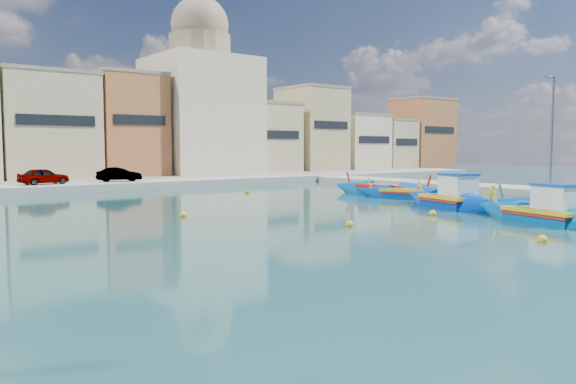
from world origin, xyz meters
name	(u,v)px	position (x,y,z in m)	size (l,w,h in m)	color
ground	(475,231)	(0.00, 0.00, 0.00)	(160.00, 160.00, 0.00)	#143C3D
north_quay	(143,183)	(0.00, 32.00, 0.30)	(80.00, 8.00, 0.60)	gray
north_townhouses	(175,131)	(6.68, 39.36, 5.00)	(83.20, 7.87, 10.19)	tan
church_block	(201,99)	(10.00, 40.00, 8.41)	(10.00, 10.00, 19.10)	beige
quay_street_lamp	(552,132)	(17.44, 6.00, 4.34)	(1.18, 0.16, 8.00)	#595B60
luzzu_turquoise_cabin	(548,216)	(4.48, -0.61, 0.33)	(3.62, 8.62, 2.71)	#005198
luzzu_blue_cabin	(453,202)	(6.42, 5.69, 0.36)	(4.10, 8.49, 2.92)	#0032A6
luzzu_cyan_mid	(386,191)	(9.79, 13.57, 0.28)	(3.68, 9.24, 2.66)	#0055AA
luzzu_green	(405,195)	(8.96, 11.20, 0.23)	(4.12, 7.11, 2.18)	#003BA2
luzzu_blue_south	(560,213)	(6.74, -0.01, 0.26)	(2.28, 8.70, 2.49)	#0049AC
mooring_buoys	(383,210)	(2.11, 6.77, 0.08)	(24.26, 24.23, 0.36)	gold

